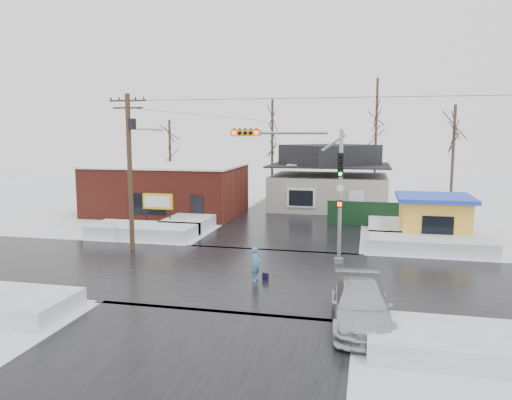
% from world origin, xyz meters
% --- Properties ---
extents(ground, '(120.00, 120.00, 0.00)m').
position_xyz_m(ground, '(0.00, 0.00, 0.00)').
color(ground, white).
rests_on(ground, ground).
extents(road_ns, '(10.00, 120.00, 0.02)m').
position_xyz_m(road_ns, '(0.00, 0.00, 0.01)').
color(road_ns, black).
rests_on(road_ns, ground).
extents(road_ew, '(120.00, 10.00, 0.02)m').
position_xyz_m(road_ew, '(0.00, 0.00, 0.01)').
color(road_ew, black).
rests_on(road_ew, ground).
extents(snowbank_nw, '(7.00, 3.00, 0.80)m').
position_xyz_m(snowbank_nw, '(-9.00, 7.00, 0.40)').
color(snowbank_nw, white).
rests_on(snowbank_nw, ground).
extents(snowbank_ne, '(7.00, 3.00, 0.80)m').
position_xyz_m(snowbank_ne, '(9.00, 7.00, 0.40)').
color(snowbank_ne, white).
rests_on(snowbank_ne, ground).
extents(snowbank_se, '(7.00, 3.00, 0.70)m').
position_xyz_m(snowbank_se, '(9.00, -7.00, 0.35)').
color(snowbank_se, white).
rests_on(snowbank_se, ground).
extents(snowbank_nside_w, '(3.00, 8.00, 0.80)m').
position_xyz_m(snowbank_nside_w, '(-7.00, 12.00, 0.40)').
color(snowbank_nside_w, white).
rests_on(snowbank_nside_w, ground).
extents(snowbank_nside_e, '(3.00, 8.00, 0.80)m').
position_xyz_m(snowbank_nside_e, '(7.00, 12.00, 0.40)').
color(snowbank_nside_e, white).
rests_on(snowbank_nside_e, ground).
extents(traffic_signal, '(6.05, 0.68, 7.00)m').
position_xyz_m(traffic_signal, '(2.43, 2.97, 4.54)').
color(traffic_signal, gray).
rests_on(traffic_signal, ground).
extents(utility_pole, '(3.15, 0.44, 9.00)m').
position_xyz_m(utility_pole, '(-7.93, 3.50, 5.11)').
color(utility_pole, '#382619').
rests_on(utility_pole, ground).
extents(brick_building, '(12.20, 8.20, 4.12)m').
position_xyz_m(brick_building, '(-11.00, 15.99, 2.08)').
color(brick_building, maroon).
rests_on(brick_building, ground).
extents(marquee_sign, '(2.20, 0.21, 2.55)m').
position_xyz_m(marquee_sign, '(-9.00, 9.49, 1.92)').
color(marquee_sign, black).
rests_on(marquee_sign, ground).
extents(house, '(10.40, 8.40, 5.76)m').
position_xyz_m(house, '(2.00, 22.00, 2.62)').
color(house, '#A6A095').
rests_on(house, ground).
extents(kiosk, '(4.60, 4.60, 2.88)m').
position_xyz_m(kiosk, '(9.50, 9.99, 1.46)').
color(kiosk, yellow).
rests_on(kiosk, ground).
extents(fence, '(8.00, 0.12, 1.80)m').
position_xyz_m(fence, '(6.50, 14.00, 0.90)').
color(fence, black).
rests_on(fence, ground).
extents(tree_far_left, '(3.00, 3.00, 10.00)m').
position_xyz_m(tree_far_left, '(-4.00, 26.00, 7.95)').
color(tree_far_left, '#332821').
rests_on(tree_far_left, ground).
extents(tree_far_mid, '(3.00, 3.00, 12.00)m').
position_xyz_m(tree_far_mid, '(6.00, 28.00, 9.54)').
color(tree_far_mid, '#332821').
rests_on(tree_far_mid, ground).
extents(tree_far_right, '(3.00, 3.00, 9.00)m').
position_xyz_m(tree_far_right, '(12.00, 20.00, 7.16)').
color(tree_far_right, '#332821').
rests_on(tree_far_right, ground).
extents(tree_far_west, '(3.00, 3.00, 8.00)m').
position_xyz_m(tree_far_west, '(-14.00, 24.00, 6.36)').
color(tree_far_west, '#332821').
rests_on(tree_far_west, ground).
extents(pedestrian, '(0.48, 0.64, 1.60)m').
position_xyz_m(pedestrian, '(0.45, -1.02, 0.80)').
color(pedestrian, '#448ABF').
rests_on(pedestrian, ground).
extents(car, '(2.45, 5.18, 1.46)m').
position_xyz_m(car, '(5.27, -5.45, 0.73)').
color(car, silver).
rests_on(car, ground).
extents(shopping_bag, '(0.30, 0.21, 0.35)m').
position_xyz_m(shopping_bag, '(0.86, -0.82, 0.17)').
color(shopping_bag, black).
rests_on(shopping_bag, ground).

